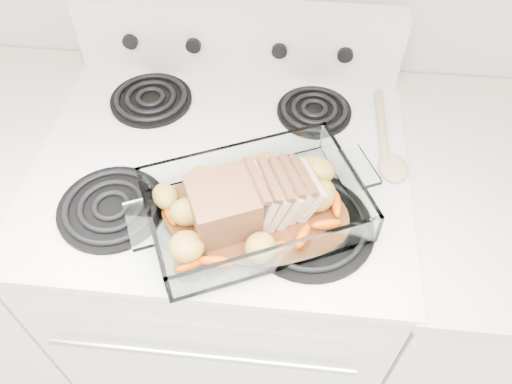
# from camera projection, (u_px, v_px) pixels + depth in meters

# --- Properties ---
(electric_range) EXTENTS (0.78, 0.70, 1.12)m
(electric_range) POSITION_uv_depth(u_px,v_px,m) (230.00, 267.00, 1.41)
(electric_range) COLOR white
(electric_range) RESTS_ON ground
(counter_left) EXTENTS (0.58, 0.68, 0.93)m
(counter_left) POSITION_uv_depth(u_px,v_px,m) (6.00, 249.00, 1.46)
(counter_left) COLOR white
(counter_left) RESTS_ON ground
(counter_right) EXTENTS (0.58, 0.68, 0.93)m
(counter_right) POSITION_uv_depth(u_px,v_px,m) (469.00, 292.00, 1.37)
(counter_right) COLOR white
(counter_right) RESTS_ON ground
(baking_dish) EXTENTS (0.38, 0.25, 0.07)m
(baking_dish) POSITION_uv_depth(u_px,v_px,m) (255.00, 210.00, 0.93)
(baking_dish) COLOR white
(baking_dish) RESTS_ON electric_range
(pork_roast) EXTENTS (0.24, 0.11, 0.09)m
(pork_roast) POSITION_uv_depth(u_px,v_px,m) (242.00, 198.00, 0.91)
(pork_roast) COLOR brown
(pork_roast) RESTS_ON baking_dish
(roast_vegetables) EXTENTS (0.37, 0.20, 0.05)m
(roast_vegetables) POSITION_uv_depth(u_px,v_px,m) (255.00, 191.00, 0.95)
(roast_vegetables) COLOR #D94500
(roast_vegetables) RESTS_ON baking_dish
(wooden_spoon) EXTENTS (0.06, 0.28, 0.02)m
(wooden_spoon) POSITION_uv_depth(u_px,v_px,m) (388.00, 148.00, 1.06)
(wooden_spoon) COLOR tan
(wooden_spoon) RESTS_ON electric_range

